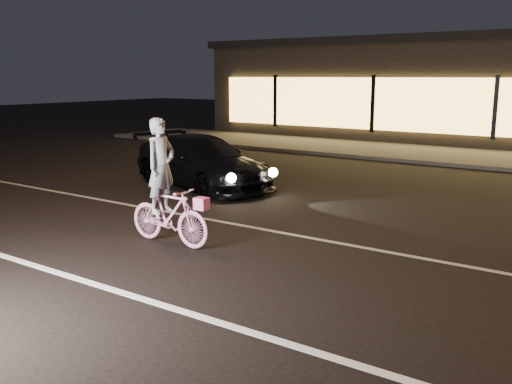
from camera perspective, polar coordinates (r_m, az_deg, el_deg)
The scene contains 6 objects.
ground at distance 8.02m, azimuth -1.65°, elevation -7.90°, with size 90.00×90.00×0.00m, color black.
lane_stripe_near at distance 6.95m, azimuth -9.14°, elevation -11.16°, with size 60.00×0.12×0.01m, color silver.
lane_stripe_far at distance 9.63m, azimuth 5.46°, elevation -4.58°, with size 60.00×0.10×0.01m, color gray.
sidewalk at distance 19.78m, azimuth 21.34°, elevation 3.18°, with size 30.00×4.00×0.12m, color #383533.
cyclist at distance 9.22m, azimuth -8.93°, elevation -0.80°, with size 1.61×0.55×2.03m.
sedan at distance 13.90m, azimuth -5.51°, elevation 3.03°, with size 4.61×2.93×1.25m.
Camera 1 is at (4.50, -6.08, 2.67)m, focal length 40.00 mm.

